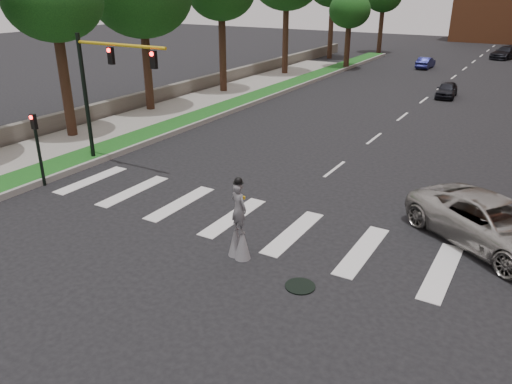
{
  "coord_description": "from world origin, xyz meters",
  "views": [
    {
      "loc": [
        8.23,
        -13.43,
        8.26
      ],
      "look_at": [
        0.25,
        0.1,
        1.7
      ],
      "focal_mm": 35.0,
      "sensor_mm": 36.0,
      "label": 1
    }
  ],
  "objects": [
    {
      "name": "ground_plane",
      "position": [
        0.0,
        0.0,
        0.0
      ],
      "size": [
        160.0,
        160.0,
        0.0
      ],
      "primitive_type": "plane",
      "color": "black",
      "rests_on": "ground"
    },
    {
      "name": "grass_median",
      "position": [
        -11.5,
        20.0,
        0.12
      ],
      "size": [
        2.0,
        60.0,
        0.25
      ],
      "primitive_type": "cube",
      "color": "#164E19",
      "rests_on": "ground"
    },
    {
      "name": "median_curb",
      "position": [
        -10.45,
        20.0,
        0.14
      ],
      "size": [
        0.2,
        60.0,
        0.28
      ],
      "primitive_type": "cube",
      "color": "gray",
      "rests_on": "ground"
    },
    {
      "name": "sidewalk_left",
      "position": [
        -14.5,
        10.0,
        0.09
      ],
      "size": [
        4.0,
        60.0,
        0.18
      ],
      "primitive_type": "cube",
      "color": "gray",
      "rests_on": "ground"
    },
    {
      "name": "stone_wall",
      "position": [
        -17.0,
        22.0,
        0.55
      ],
      "size": [
        0.5,
        56.0,
        1.1
      ],
      "primitive_type": "cube",
      "color": "#5D5850",
      "rests_on": "ground"
    },
    {
      "name": "manhole",
      "position": [
        3.0,
        -2.0,
        0.02
      ],
      "size": [
        0.9,
        0.9,
        0.04
      ],
      "primitive_type": "cylinder",
      "color": "black",
      "rests_on": "ground"
    },
    {
      "name": "traffic_signal",
      "position": [
        -9.78,
        3.0,
        4.15
      ],
      "size": [
        5.3,
        0.23,
        6.2
      ],
      "color": "black",
      "rests_on": "ground"
    },
    {
      "name": "secondary_signal",
      "position": [
        -10.3,
        -0.5,
        1.95
      ],
      "size": [
        0.25,
        0.21,
        3.23
      ],
      "color": "black",
      "rests_on": "ground"
    },
    {
      "name": "stilt_performer",
      "position": [
        0.5,
        -1.4,
        1.08
      ],
      "size": [
        0.83,
        0.61,
        2.79
      ],
      "rotation": [
        0.0,
        0.0,
        2.86
      ],
      "color": "black",
      "rests_on": "ground"
    },
    {
      "name": "suv_crossing",
      "position": [
        7.42,
        3.56,
        0.83
      ],
      "size": [
        6.52,
        5.64,
        1.67
      ],
      "primitive_type": "imported",
      "rotation": [
        0.0,
        0.0,
        0.98
      ],
      "color": "#A7A49E",
      "rests_on": "ground"
    },
    {
      "name": "car_near",
      "position": [
        1.23,
        27.98,
        0.6
      ],
      "size": [
        1.67,
        3.61,
        1.2
      ],
      "primitive_type": "imported",
      "rotation": [
        0.0,
        0.0,
        0.07
      ],
      "color": "black",
      "rests_on": "ground"
    },
    {
      "name": "car_mid",
      "position": [
        -3.68,
        42.08,
        0.59
      ],
      "size": [
        1.35,
        3.59,
        1.17
      ],
      "primitive_type": "imported",
      "rotation": [
        0.0,
        0.0,
        3.11
      ],
      "color": "#16184E",
      "rests_on": "ground"
    },
    {
      "name": "car_far",
      "position": [
        2.83,
        54.33,
        0.72
      ],
      "size": [
        3.53,
        5.37,
        1.45
      ],
      "primitive_type": "imported",
      "rotation": [
        0.0,
        0.0,
        -0.33
      ],
      "color": "black",
      "rests_on": "ground"
    },
    {
      "name": "tree_1",
      "position": [
        -15.18,
        5.28,
        7.48
      ],
      "size": [
        5.21,
        5.21,
        9.77
      ],
      "color": "black",
      "rests_on": "ground"
    },
    {
      "name": "tree_6",
      "position": [
        -10.74,
        37.34,
        5.76
      ],
      "size": [
        4.19,
        4.19,
        7.62
      ],
      "color": "black",
      "rests_on": "ground"
    }
  ]
}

